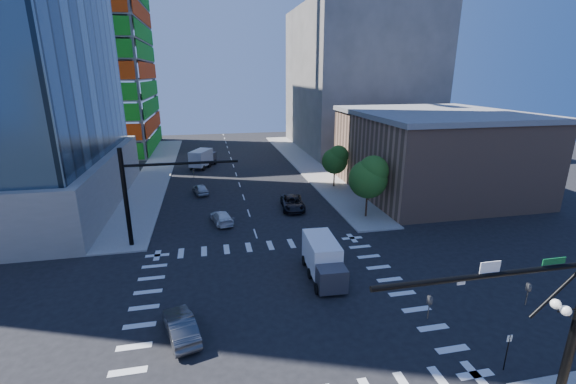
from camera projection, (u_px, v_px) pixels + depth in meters
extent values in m
plane|color=black|center=(277.00, 300.00, 26.93)|extent=(160.00, 160.00, 0.00)
cube|color=silver|center=(277.00, 300.00, 26.92)|extent=(20.00, 20.00, 0.01)
cube|color=gray|center=(307.00, 165.00, 66.77)|extent=(5.00, 60.00, 0.15)
cube|color=gray|center=(156.00, 172.00, 61.85)|extent=(5.00, 60.00, 0.15)
cube|color=#198B1D|center=(144.00, 24.00, 74.75)|extent=(0.12, 24.00, 49.00)
cube|color=red|center=(48.00, 12.00, 60.49)|extent=(24.00, 0.12, 49.00)
cube|color=#9B725A|center=(432.00, 154.00, 50.94)|extent=(20.00, 22.00, 10.00)
cube|color=slate|center=(437.00, 113.00, 49.38)|extent=(20.50, 22.50, 0.60)
cube|color=#625E58|center=(357.00, 80.00, 79.54)|extent=(24.00, 30.00, 28.00)
cylinder|color=black|center=(489.00, 275.00, 15.22)|extent=(10.00, 0.24, 0.24)
cylinder|color=black|center=(559.00, 290.00, 16.26)|extent=(2.50, 0.14, 2.50)
imported|color=black|center=(527.00, 294.00, 15.94)|extent=(0.16, 0.20, 1.00)
imported|color=black|center=(429.00, 307.00, 15.06)|extent=(0.16, 0.20, 1.00)
cube|color=white|center=(490.00, 267.00, 15.12)|extent=(0.90, 0.04, 0.50)
cube|color=#0B4E22|center=(554.00, 261.00, 15.73)|extent=(1.10, 0.04, 0.28)
cylinder|color=black|center=(569.00, 310.00, 16.74)|extent=(1.20, 0.08, 0.08)
sphere|color=white|center=(556.00, 304.00, 16.81)|extent=(0.44, 0.44, 0.44)
sphere|color=white|center=(566.00, 311.00, 16.35)|extent=(0.44, 0.44, 0.44)
cylinder|color=black|center=(126.00, 198.00, 34.05)|extent=(0.40, 0.40, 9.00)
cylinder|color=black|center=(181.00, 163.00, 34.18)|extent=(10.00, 0.24, 0.24)
imported|color=black|center=(194.00, 175.00, 34.70)|extent=(0.16, 0.20, 1.00)
cylinder|color=#382316|center=(366.00, 206.00, 42.10)|extent=(0.20, 0.20, 2.27)
sphere|color=#174813|center=(368.00, 179.00, 41.19)|extent=(4.16, 4.16, 4.16)
sphere|color=#417E2A|center=(373.00, 171.00, 40.70)|extent=(3.25, 3.25, 3.25)
cylinder|color=#382316|center=(334.00, 179.00, 53.43)|extent=(0.20, 0.20, 1.92)
sphere|color=#174813|center=(335.00, 161.00, 52.66)|extent=(3.52, 3.52, 3.52)
sphere|color=#417E2A|center=(338.00, 155.00, 52.21)|extent=(2.75, 2.75, 2.75)
cylinder|color=black|center=(507.00, 353.00, 20.29)|extent=(0.06, 0.06, 2.20)
cube|color=silver|center=(510.00, 338.00, 20.02)|extent=(0.30, 0.03, 0.40)
imported|color=black|center=(293.00, 203.00, 44.91)|extent=(3.00, 5.60, 1.50)
imported|color=white|center=(222.00, 217.00, 40.70)|extent=(2.65, 4.65, 1.27)
imported|color=#A7AAAE|center=(200.00, 189.00, 50.55)|extent=(2.43, 4.15, 1.33)
imported|color=#46474B|center=(181.00, 326.00, 23.02)|extent=(2.65, 4.65, 1.45)
cube|color=white|center=(324.00, 258.00, 29.34)|extent=(2.36, 4.62, 2.36)
cube|color=#3E3D45|center=(324.00, 265.00, 29.52)|extent=(2.15, 1.71, 1.72)
cube|color=#BBBBBD|center=(203.00, 156.00, 64.92)|extent=(4.05, 5.27, 2.47)
cube|color=#3E3D45|center=(204.00, 160.00, 65.10)|extent=(2.70, 2.46, 1.80)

